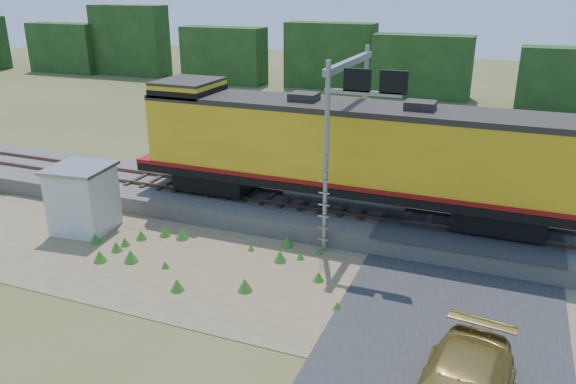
% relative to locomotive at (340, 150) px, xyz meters
% --- Properties ---
extents(ground, '(140.00, 140.00, 0.00)m').
position_rel_locomotive_xyz_m(ground, '(-1.49, -6.00, -3.42)').
color(ground, '#475123').
rests_on(ground, ground).
extents(ballast, '(70.00, 5.00, 0.80)m').
position_rel_locomotive_xyz_m(ballast, '(-1.49, 0.00, -3.02)').
color(ballast, slate).
rests_on(ballast, ground).
extents(rails, '(70.00, 1.54, 0.16)m').
position_rel_locomotive_xyz_m(rails, '(-1.49, 0.00, -2.54)').
color(rails, brown).
rests_on(rails, ballast).
extents(dirt_shoulder, '(26.00, 8.00, 0.03)m').
position_rel_locomotive_xyz_m(dirt_shoulder, '(-3.49, -5.50, -3.41)').
color(dirt_shoulder, '#8C7754').
rests_on(dirt_shoulder, ground).
extents(road, '(7.00, 66.00, 0.86)m').
position_rel_locomotive_xyz_m(road, '(5.51, -5.26, -3.34)').
color(road, '#38383A').
rests_on(road, ground).
extents(tree_line_north, '(130.00, 3.00, 6.50)m').
position_rel_locomotive_xyz_m(tree_line_north, '(-1.49, 32.00, -0.35)').
color(tree_line_north, '#193714').
rests_on(tree_line_north, ground).
extents(weed_clumps, '(15.00, 6.20, 0.56)m').
position_rel_locomotive_xyz_m(weed_clumps, '(-4.99, -5.90, -3.42)').
color(weed_clumps, '#337120').
rests_on(weed_clumps, ground).
extents(locomotive, '(19.36, 2.95, 5.00)m').
position_rel_locomotive_xyz_m(locomotive, '(0.00, 0.00, 0.00)').
color(locomotive, black).
rests_on(locomotive, rails).
extents(shed, '(2.70, 2.70, 2.88)m').
position_rel_locomotive_xyz_m(shed, '(-9.96, -4.58, -1.97)').
color(shed, silver).
rests_on(shed, ground).
extents(signal_gantry, '(2.97, 6.20, 7.50)m').
position_rel_locomotive_xyz_m(signal_gantry, '(0.67, -0.68, 2.17)').
color(signal_gantry, gray).
rests_on(signal_gantry, ground).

